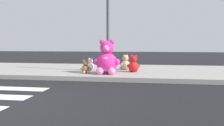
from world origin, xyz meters
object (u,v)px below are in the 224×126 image
plush_pink_large (107,60)px  plush_white (90,66)px  plush_tan (125,64)px  plush_red (133,65)px  sign_pole (108,26)px  plush_brown (86,68)px

plush_pink_large → plush_white: (-0.83, 0.86, -0.29)m
plush_tan → plush_red: (0.38, -0.72, 0.01)m
plush_red → plush_pink_large: bearing=-144.6°
sign_pole → plush_brown: 1.76m
plush_brown → plush_red: (1.67, 0.62, 0.06)m
sign_pole → plush_white: bearing=160.4°
plush_white → plush_brown: size_ratio=1.00×
plush_brown → plush_pink_large: bearing=-1.4°
plush_white → sign_pole: bearing=-19.6°
plush_white → plush_brown: 0.84m
sign_pole → plush_tan: 1.75m
sign_pole → plush_red: (0.96, 0.05, -1.44)m
sign_pole → plush_white: sign_pole is taller
plush_pink_large → plush_red: size_ratio=1.88×
plush_pink_large → plush_tan: 1.48m
plush_brown → plush_red: size_ratio=0.76×
plush_pink_large → plush_brown: 0.83m
plush_white → plush_tan: plush_tan is taller
plush_pink_large → plush_brown: (-0.78, 0.02, -0.29)m
plush_tan → plush_white: bearing=-159.5°
plush_tan → plush_red: 0.82m
sign_pole → plush_brown: size_ratio=6.61×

